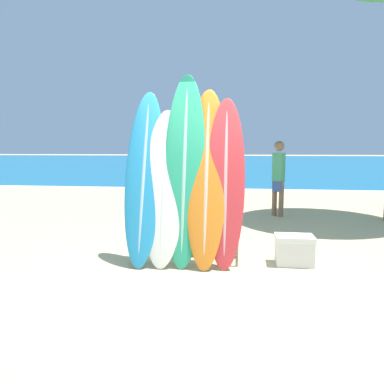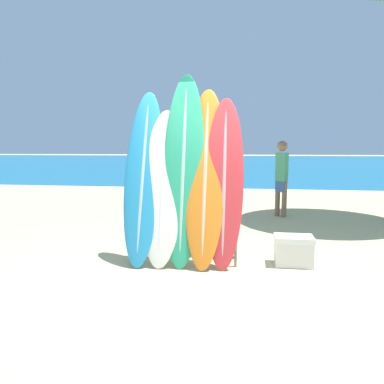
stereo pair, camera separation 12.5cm
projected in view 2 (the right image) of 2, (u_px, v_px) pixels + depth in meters
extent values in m
plane|color=tan|center=(203.00, 270.00, 4.89)|extent=(160.00, 160.00, 0.00)
cube|color=#146693|center=(244.00, 161.00, 43.34)|extent=(120.00, 60.00, 0.00)
cube|color=white|center=(233.00, 189.00, 14.19)|extent=(120.00, 0.60, 0.01)
cylinder|color=gray|center=(132.00, 231.00, 5.19)|extent=(0.04, 0.04, 0.88)
cylinder|color=gray|center=(236.00, 234.00, 4.97)|extent=(0.04, 0.04, 0.88)
cylinder|color=gray|center=(183.00, 202.00, 5.03)|extent=(1.47, 0.04, 0.04)
cylinder|color=gray|center=(183.00, 256.00, 5.12)|extent=(1.47, 0.04, 0.04)
ellipsoid|color=teal|center=(143.00, 176.00, 5.14)|extent=(0.53, 0.85, 2.40)
ellipsoid|color=#98BACC|center=(143.00, 176.00, 5.14)|extent=(0.10, 0.83, 2.30)
ellipsoid|color=silver|center=(163.00, 187.00, 5.07)|extent=(0.59, 0.68, 2.12)
ellipsoid|color=silver|center=(163.00, 187.00, 5.07)|extent=(0.11, 0.66, 2.04)
ellipsoid|color=#289E70|center=(183.00, 169.00, 5.05)|extent=(0.56, 0.71, 2.61)
ellipsoid|color=#9AC3B3|center=(183.00, 169.00, 5.05)|extent=(0.10, 0.69, 2.51)
ellipsoid|color=orange|center=(206.00, 176.00, 5.01)|extent=(0.55, 0.80, 2.41)
ellipsoid|color=beige|center=(206.00, 176.00, 5.01)|extent=(0.10, 0.78, 2.32)
ellipsoid|color=red|center=(224.00, 182.00, 4.95)|extent=(0.51, 0.59, 2.27)
ellipsoid|color=#D59E9F|center=(224.00, 182.00, 4.95)|extent=(0.09, 0.57, 2.18)
cylinder|color=beige|center=(163.00, 187.00, 11.11)|extent=(0.12, 0.12, 0.85)
cylinder|color=beige|center=(164.00, 188.00, 10.93)|extent=(0.12, 0.12, 0.85)
cube|color=#385693|center=(163.00, 177.00, 10.98)|extent=(0.20, 0.27, 0.25)
cube|color=white|center=(163.00, 162.00, 10.93)|extent=(0.22, 0.29, 0.66)
sphere|color=beige|center=(163.00, 145.00, 10.87)|extent=(0.24, 0.24, 0.24)
cylinder|color=#846047|center=(278.00, 198.00, 8.70)|extent=(0.11, 0.11, 0.83)
cylinder|color=#846047|center=(284.00, 199.00, 8.57)|extent=(0.11, 0.11, 0.83)
cube|color=#385693|center=(281.00, 186.00, 8.60)|extent=(0.27, 0.26, 0.25)
cube|color=#42996B|center=(282.00, 167.00, 8.55)|extent=(0.30, 0.28, 0.65)
sphere|color=#846047|center=(282.00, 146.00, 8.49)|extent=(0.23, 0.23, 0.23)
cylinder|color=#A87A5B|center=(163.00, 192.00, 10.18)|extent=(0.10, 0.10, 0.75)
cylinder|color=#A87A5B|center=(162.00, 193.00, 10.02)|extent=(0.10, 0.10, 0.75)
cube|color=gold|center=(162.00, 183.00, 10.06)|extent=(0.14, 0.22, 0.23)
cube|color=#2D333D|center=(162.00, 168.00, 10.02)|extent=(0.15, 0.23, 0.59)
sphere|color=#A87A5B|center=(162.00, 152.00, 9.96)|extent=(0.21, 0.21, 0.21)
cylinder|color=#A87A5B|center=(193.00, 199.00, 8.57)|extent=(0.12, 0.12, 0.84)
cylinder|color=#A87A5B|center=(187.00, 200.00, 8.45)|extent=(0.12, 0.12, 0.84)
cube|color=#282D38|center=(190.00, 186.00, 8.48)|extent=(0.26, 0.28, 0.25)
cube|color=#DB3842|center=(190.00, 166.00, 8.42)|extent=(0.29, 0.30, 0.66)
sphere|color=#A87A5B|center=(190.00, 145.00, 8.36)|extent=(0.24, 0.24, 0.24)
cube|color=silver|center=(293.00, 253.00, 5.07)|extent=(0.49, 0.36, 0.33)
cube|color=white|center=(294.00, 239.00, 5.05)|extent=(0.51, 0.37, 0.07)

